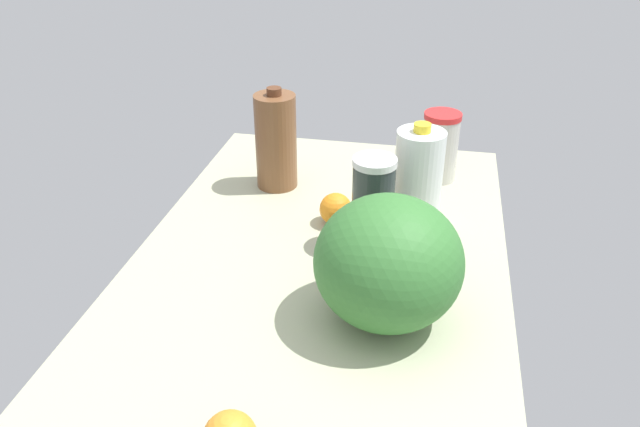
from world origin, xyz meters
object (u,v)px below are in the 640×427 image
at_px(shaker_bottle, 373,203).
at_px(watermelon, 388,262).
at_px(chocolate_milk_jug, 276,141).
at_px(orange_near_front, 336,209).
at_px(milk_jug, 418,179).
at_px(tumbler_cup, 440,146).

bearing_deg(shaker_bottle, watermelon, -166.84).
relative_size(chocolate_milk_jug, orange_near_front, 3.47).
xyz_separation_m(shaker_bottle, chocolate_milk_jug, (0.24, 0.27, 0.02)).
xyz_separation_m(shaker_bottle, orange_near_front, (0.08, 0.09, -0.06)).
height_order(shaker_bottle, orange_near_front, shaker_bottle).
bearing_deg(orange_near_front, milk_jug, -78.93).
xyz_separation_m(tumbler_cup, watermelon, (-0.58, 0.07, 0.03)).
relative_size(tumbler_cup, watermelon, 0.69).
xyz_separation_m(watermelon, chocolate_milk_jug, (0.47, 0.32, 0.00)).
bearing_deg(orange_near_front, shaker_bottle, -130.52).
bearing_deg(tumbler_cup, chocolate_milk_jug, 106.40).
xyz_separation_m(watermelon, milk_jug, (0.34, -0.03, -0.01)).
bearing_deg(shaker_bottle, orange_near_front, 49.48).
xyz_separation_m(tumbler_cup, orange_near_front, (-0.27, 0.22, -0.05)).
bearing_deg(orange_near_front, chocolate_milk_jug, 47.88).
bearing_deg(milk_jug, chocolate_milk_jug, 70.30).
bearing_deg(chocolate_milk_jug, shaker_bottle, -131.59).
relative_size(milk_jug, orange_near_front, 3.28).
height_order(chocolate_milk_jug, milk_jug, chocolate_milk_jug).
distance_m(shaker_bottle, orange_near_front, 0.13).
xyz_separation_m(shaker_bottle, milk_jug, (0.11, -0.08, 0.01)).
bearing_deg(shaker_bottle, milk_jug, -37.28).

